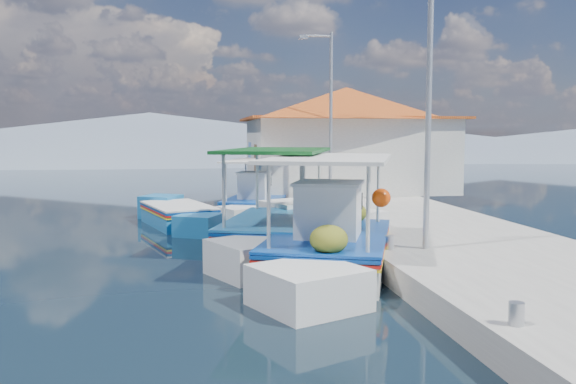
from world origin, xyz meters
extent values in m
plane|color=black|center=(0.00, 0.00, 0.00)|extent=(160.00, 160.00, 0.00)
cube|color=#A8A69D|center=(5.90, 6.00, 0.25)|extent=(5.00, 44.00, 0.50)
cylinder|color=#A5A8AD|center=(3.80, -3.00, 0.65)|extent=(0.20, 0.20, 0.30)
cylinder|color=#A5A8AD|center=(3.80, 2.00, 0.65)|extent=(0.20, 0.20, 0.30)
cylinder|color=#A5A8AD|center=(3.80, 8.00, 0.65)|extent=(0.20, 0.20, 0.30)
cylinder|color=#A5A8AD|center=(3.80, 14.00, 0.65)|extent=(0.20, 0.20, 0.30)
cube|color=white|center=(2.65, 2.53, 0.23)|extent=(3.73, 5.05, 0.99)
cube|color=white|center=(1.61, 5.34, 0.36)|extent=(2.20, 2.20, 1.10)
cube|color=white|center=(3.66, -0.21, 0.23)|extent=(2.14, 2.14, 0.94)
cube|color=navy|center=(2.65, 2.53, 0.69)|extent=(3.84, 5.20, 0.06)
cube|color=red|center=(2.65, 2.53, 0.61)|extent=(3.84, 5.20, 0.05)
cube|color=yellow|center=(2.65, 2.53, 0.53)|extent=(3.84, 5.20, 0.04)
cube|color=navy|center=(2.65, 2.53, 0.76)|extent=(3.85, 5.17, 0.05)
cube|color=brown|center=(2.65, 2.53, 0.73)|extent=(3.53, 4.90, 0.05)
cube|color=white|center=(2.76, 2.23, 1.31)|extent=(1.66, 1.71, 1.15)
cube|color=silver|center=(2.76, 2.23, 1.90)|extent=(1.80, 1.85, 0.06)
cylinder|color=beige|center=(1.13, 3.99, 1.57)|extent=(0.07, 0.07, 1.67)
cylinder|color=beige|center=(2.86, 4.63, 1.57)|extent=(0.07, 0.07, 1.67)
cylinder|color=beige|center=(2.45, 0.42, 1.57)|extent=(0.07, 0.07, 1.67)
cylinder|color=beige|center=(4.18, 1.06, 1.57)|extent=(0.07, 0.07, 1.67)
cube|color=silver|center=(2.65, 2.53, 2.40)|extent=(3.84, 5.09, 0.07)
ellipsoid|color=#4A5216|center=(1.75, 3.75, 1.03)|extent=(0.79, 0.87, 0.60)
ellipsoid|color=#4A5216|center=(2.26, 4.50, 0.98)|extent=(0.67, 0.74, 0.50)
ellipsoid|color=#4A5216|center=(3.50, 0.83, 1.00)|extent=(0.71, 0.78, 0.53)
sphere|color=#CE3E06|center=(3.42, 3.48, 1.52)|extent=(0.42, 0.42, 0.42)
cube|color=white|center=(1.78, 4.74, 0.24)|extent=(3.36, 4.55, 1.04)
cube|color=white|center=(0.91, 7.34, 0.37)|extent=(2.11, 2.11, 1.15)
cube|color=white|center=(2.62, 2.24, 0.24)|extent=(2.05, 2.05, 0.98)
cube|color=navy|center=(1.78, 4.74, 0.72)|extent=(3.46, 4.69, 0.07)
cube|color=red|center=(1.78, 4.74, 0.63)|extent=(3.46, 4.69, 0.05)
cube|color=yellow|center=(1.78, 4.74, 0.56)|extent=(3.46, 4.69, 0.04)
cube|color=#1D70AF|center=(1.78, 4.74, 0.80)|extent=(3.47, 4.66, 0.05)
cube|color=brown|center=(1.78, 4.74, 0.77)|extent=(3.17, 4.42, 0.05)
cylinder|color=beige|center=(0.41, 6.09, 1.64)|extent=(0.08, 0.08, 1.75)
cylinder|color=beige|center=(2.07, 6.64, 1.64)|extent=(0.08, 0.08, 1.75)
cylinder|color=beige|center=(1.49, 2.85, 1.64)|extent=(0.08, 0.08, 1.75)
cylinder|color=beige|center=(3.15, 3.40, 1.64)|extent=(0.08, 0.08, 1.75)
cube|color=#0D4317|center=(1.78, 4.74, 2.51)|extent=(3.47, 4.58, 0.08)
cube|color=#1D70AF|center=(-0.77, 9.23, 0.20)|extent=(2.52, 3.45, 0.86)
cube|color=#1D70AF|center=(-0.12, 11.19, 0.31)|extent=(1.58, 1.58, 0.95)
cube|color=#1D70AF|center=(-1.40, 7.33, 0.20)|extent=(1.53, 1.53, 0.82)
cube|color=navy|center=(-0.77, 9.23, 0.60)|extent=(2.60, 3.55, 0.05)
cube|color=red|center=(-0.77, 9.23, 0.53)|extent=(2.60, 3.55, 0.05)
cube|color=yellow|center=(-0.77, 9.23, 0.46)|extent=(2.60, 3.55, 0.04)
cube|color=white|center=(-0.77, 9.23, 0.66)|extent=(2.60, 3.53, 0.05)
cube|color=brown|center=(-0.77, 9.23, 0.63)|extent=(2.38, 3.35, 0.05)
cube|color=white|center=(1.93, 11.35, 0.19)|extent=(2.78, 3.83, 0.81)
cube|color=white|center=(1.21, 13.53, 0.29)|extent=(1.74, 1.74, 0.90)
cube|color=white|center=(2.63, 9.24, 0.19)|extent=(1.69, 1.69, 0.77)
cube|color=navy|center=(1.93, 11.35, 0.56)|extent=(2.87, 3.95, 0.05)
cube|color=red|center=(1.93, 11.35, 0.50)|extent=(2.87, 3.95, 0.04)
cube|color=yellow|center=(1.93, 11.35, 0.44)|extent=(2.87, 3.95, 0.03)
cube|color=navy|center=(1.93, 11.35, 0.62)|extent=(2.87, 3.92, 0.04)
cube|color=brown|center=(1.93, 11.35, 0.60)|extent=(2.63, 3.72, 0.04)
cube|color=white|center=(2.01, 11.10, 1.07)|extent=(1.29, 1.36, 0.94)
cube|color=silver|center=(2.01, 11.10, 1.56)|extent=(1.40, 1.47, 0.05)
cylinder|color=beige|center=(0.80, 12.50, 1.28)|extent=(0.06, 0.06, 1.37)
cylinder|color=beige|center=(2.16, 12.95, 1.28)|extent=(0.06, 0.06, 1.37)
cylinder|color=beige|center=(1.71, 9.75, 1.28)|extent=(0.06, 0.06, 1.37)
cylinder|color=beige|center=(3.07, 10.20, 1.28)|extent=(0.06, 0.06, 1.37)
cube|color=silver|center=(1.93, 11.35, 1.97)|extent=(2.87, 3.86, 0.06)
cube|color=white|center=(6.20, 15.00, 2.00)|extent=(8.00, 6.00, 3.00)
cube|color=#BE591A|center=(6.20, 15.00, 3.55)|extent=(8.64, 6.48, 0.10)
pyramid|color=#BE591A|center=(6.20, 15.00, 4.20)|extent=(10.49, 10.49, 1.40)
cube|color=brown|center=(2.22, 14.00, 1.50)|extent=(0.06, 1.00, 2.00)
cube|color=navy|center=(2.22, 16.50, 2.10)|extent=(0.06, 1.20, 0.90)
cylinder|color=#A5A8AD|center=(4.60, 2.00, 3.50)|extent=(0.12, 0.12, 6.00)
cylinder|color=#A5A8AD|center=(4.60, 11.00, 3.50)|extent=(0.12, 0.12, 6.00)
cylinder|color=#A5A8AD|center=(4.10, 11.00, 6.35)|extent=(1.00, 0.08, 0.08)
cube|color=#A5A8AD|center=(3.60, 11.00, 6.30)|extent=(0.30, 0.14, 0.14)
cone|color=slate|center=(-5.00, 56.00, 2.45)|extent=(96.00, 96.00, 5.50)
cone|color=slate|center=(25.00, 56.00, 1.60)|extent=(76.80, 76.80, 3.80)
camera|label=1|loc=(-0.21, -9.79, 2.93)|focal=36.93mm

